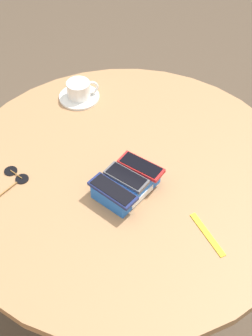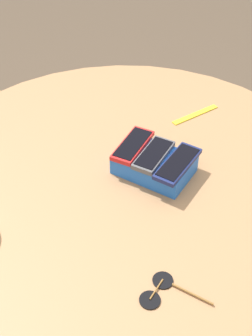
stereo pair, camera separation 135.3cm
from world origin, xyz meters
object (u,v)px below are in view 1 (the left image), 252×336
phone_red (140,167)px  saucer (79,97)px  round_table (126,200)px  phone_box (126,185)px  coffee_cup (79,89)px  sunglasses (15,177)px  lanyard_strap (207,234)px  phone_gray (126,177)px  phone_navy (113,191)px

phone_red → saucer: phone_red is taller
round_table → phone_box: (-0.06, -0.03, 0.15)m
phone_box → phone_red: phone_red is taller
round_table → coffee_cup: size_ratio=10.85×
round_table → sunglasses: size_ratio=8.05×
round_table → sunglasses: (-0.17, 0.28, 0.13)m
round_table → saucer: size_ratio=7.48×
phone_red → coffee_cup: (0.24, 0.35, -0.01)m
saucer → lanyard_strap: 0.69m
saucer → phone_box: bearing=-131.5°
phone_box → phone_gray: 0.03m
round_table → saucer: bearing=52.0°
phone_box → saucer: phone_box is taller
coffee_cup → phone_red: bearing=-124.8°
lanyard_strap → phone_navy: bearing=93.7°
coffee_cup → sunglasses: size_ratio=0.74×
round_table → saucer: saucer is taller
phone_red → sunglasses: 0.37m
coffee_cup → phone_navy: bearing=-137.9°
phone_box → phone_navy: size_ratio=1.27×
saucer → phone_red: bearing=-124.4°
phone_navy → phone_gray: 0.06m
sunglasses → phone_navy: bearing=-80.8°
phone_box → sunglasses: size_ratio=1.48×
phone_red → saucer: bearing=55.6°
phone_navy → phone_gray: phone_gray is taller
phone_navy → phone_box: bearing=-11.6°
phone_box → coffee_cup: bearing=48.2°
phone_red → coffee_cup: size_ratio=1.45×
coffee_cup → lanyard_strap: 0.69m
round_table → phone_navy: phone_navy is taller
phone_gray → sunglasses: size_ratio=1.02×
phone_navy → lanyard_strap: phone_navy is taller
phone_gray → saucer: phone_gray is taller
phone_navy → saucer: (0.35, 0.32, -0.05)m
phone_navy → saucer: size_ratio=1.08×
phone_box → phone_gray: (0.00, 0.00, 0.03)m
lanyard_strap → coffee_cup: bearing=60.4°
coffee_cup → saucer: bearing=130.3°
round_table → coffee_cup: bearing=51.6°
saucer → coffee_cup: coffee_cup is taller
phone_red → sunglasses: phone_red is taller
phone_red → coffee_cup: bearing=55.2°
phone_navy → phone_gray: size_ratio=1.14×
round_table → phone_gray: size_ratio=7.88×
phone_gray → phone_box: bearing=-159.7°
round_table → phone_gray: (-0.06, -0.03, 0.18)m
round_table → phone_gray: bearing=-152.0°
saucer → sunglasses: saucer is taller
phone_gray → saucer: (0.29, 0.33, -0.05)m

